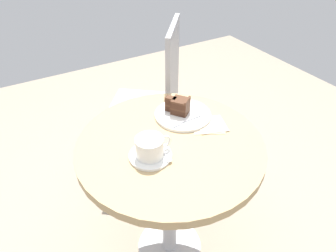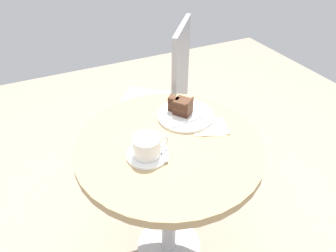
{
  "view_description": "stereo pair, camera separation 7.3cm",
  "coord_description": "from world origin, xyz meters",
  "px_view_note": "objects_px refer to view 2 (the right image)",
  "views": [
    {
      "loc": [
        -0.43,
        -0.73,
        1.41
      ],
      "look_at": [
        0.02,
        0.04,
        0.74
      ],
      "focal_mm": 32.0,
      "sensor_mm": 36.0,
      "label": 1
    },
    {
      "loc": [
        -0.37,
        -0.76,
        1.41
      ],
      "look_at": [
        0.02,
        0.04,
        0.74
      ],
      "focal_mm": 32.0,
      "sensor_mm": 36.0,
      "label": 2
    }
  ],
  "objects_px": {
    "teaspoon": "(162,155)",
    "cafe_chair": "(165,94)",
    "fork": "(185,123)",
    "cake_slice": "(182,106)",
    "napkin": "(211,127)",
    "saucer": "(148,154)",
    "cake_plate": "(185,115)",
    "coffee_cup": "(147,146)"
  },
  "relations": [
    {
      "from": "fork",
      "to": "teaspoon",
      "type": "bearing_deg",
      "value": 38.35
    },
    {
      "from": "cake_slice",
      "to": "napkin",
      "type": "bearing_deg",
      "value": -61.21
    },
    {
      "from": "saucer",
      "to": "cake_plate",
      "type": "xyz_separation_m",
      "value": [
        0.23,
        0.15,
        0.0
      ]
    },
    {
      "from": "teaspoon",
      "to": "napkin",
      "type": "distance_m",
      "value": 0.25
    },
    {
      "from": "fork",
      "to": "coffee_cup",
      "type": "bearing_deg",
      "value": 25.53
    },
    {
      "from": "teaspoon",
      "to": "cafe_chair",
      "type": "relative_size",
      "value": 0.12
    },
    {
      "from": "cake_slice",
      "to": "fork",
      "type": "distance_m",
      "value": 0.08
    },
    {
      "from": "coffee_cup",
      "to": "cafe_chair",
      "type": "xyz_separation_m",
      "value": [
        0.33,
        0.58,
        -0.19
      ]
    },
    {
      "from": "cake_slice",
      "to": "saucer",
      "type": "bearing_deg",
      "value": -142.59
    },
    {
      "from": "saucer",
      "to": "cafe_chair",
      "type": "distance_m",
      "value": 0.68
    },
    {
      "from": "napkin",
      "to": "cake_slice",
      "type": "bearing_deg",
      "value": 118.79
    },
    {
      "from": "cake_plate",
      "to": "napkin",
      "type": "bearing_deg",
      "value": -61.73
    },
    {
      "from": "saucer",
      "to": "cafe_chair",
      "type": "relative_size",
      "value": 0.16
    },
    {
      "from": "cake_plate",
      "to": "fork",
      "type": "height_order",
      "value": "fork"
    },
    {
      "from": "coffee_cup",
      "to": "fork",
      "type": "distance_m",
      "value": 0.22
    },
    {
      "from": "coffee_cup",
      "to": "teaspoon",
      "type": "relative_size",
      "value": 1.19
    },
    {
      "from": "saucer",
      "to": "napkin",
      "type": "distance_m",
      "value": 0.29
    },
    {
      "from": "saucer",
      "to": "cafe_chair",
      "type": "xyz_separation_m",
      "value": [
        0.33,
        0.57,
        -0.15
      ]
    },
    {
      "from": "fork",
      "to": "saucer",
      "type": "bearing_deg",
      "value": 25.29
    },
    {
      "from": "napkin",
      "to": "coffee_cup",
      "type": "bearing_deg",
      "value": -170.81
    },
    {
      "from": "saucer",
      "to": "teaspoon",
      "type": "relative_size",
      "value": 1.36
    },
    {
      "from": "fork",
      "to": "napkin",
      "type": "distance_m",
      "value": 0.1
    },
    {
      "from": "cake_slice",
      "to": "napkin",
      "type": "xyz_separation_m",
      "value": [
        0.07,
        -0.12,
        -0.04
      ]
    },
    {
      "from": "teaspoon",
      "to": "coffee_cup",
      "type": "bearing_deg",
      "value": -117.57
    },
    {
      "from": "cake_slice",
      "to": "cake_plate",
      "type": "bearing_deg",
      "value": -57.84
    },
    {
      "from": "napkin",
      "to": "cafe_chair",
      "type": "distance_m",
      "value": 0.55
    },
    {
      "from": "teaspoon",
      "to": "fork",
      "type": "xyz_separation_m",
      "value": [
        0.15,
        0.13,
        0.0
      ]
    },
    {
      "from": "coffee_cup",
      "to": "cake_slice",
      "type": "distance_m",
      "value": 0.28
    },
    {
      "from": "coffee_cup",
      "to": "cake_plate",
      "type": "xyz_separation_m",
      "value": [
        0.23,
        0.15,
        -0.04
      ]
    },
    {
      "from": "fork",
      "to": "napkin",
      "type": "height_order",
      "value": "fork"
    },
    {
      "from": "cake_plate",
      "to": "teaspoon",
      "type": "bearing_deg",
      "value": -135.79
    },
    {
      "from": "napkin",
      "to": "saucer",
      "type": "bearing_deg",
      "value": -171.01
    },
    {
      "from": "teaspoon",
      "to": "cake_plate",
      "type": "height_order",
      "value": "teaspoon"
    },
    {
      "from": "teaspoon",
      "to": "cake_slice",
      "type": "height_order",
      "value": "cake_slice"
    },
    {
      "from": "napkin",
      "to": "cafe_chair",
      "type": "xyz_separation_m",
      "value": [
        0.05,
        0.53,
        -0.15
      ]
    },
    {
      "from": "teaspoon",
      "to": "napkin",
      "type": "xyz_separation_m",
      "value": [
        0.24,
        0.07,
        -0.01
      ]
    },
    {
      "from": "teaspoon",
      "to": "cake_plate",
      "type": "xyz_separation_m",
      "value": [
        0.19,
        0.18,
        -0.01
      ]
    },
    {
      "from": "coffee_cup",
      "to": "teaspoon",
      "type": "height_order",
      "value": "coffee_cup"
    },
    {
      "from": "coffee_cup",
      "to": "cake_plate",
      "type": "distance_m",
      "value": 0.28
    },
    {
      "from": "cafe_chair",
      "to": "cake_plate",
      "type": "bearing_deg",
      "value": 24.18
    },
    {
      "from": "coffee_cup",
      "to": "cake_slice",
      "type": "xyz_separation_m",
      "value": [
        0.22,
        0.17,
        -0.0
      ]
    },
    {
      "from": "coffee_cup",
      "to": "teaspoon",
      "type": "bearing_deg",
      "value": -32.91
    }
  ]
}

